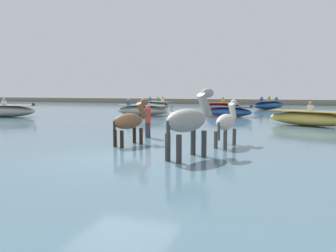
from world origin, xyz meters
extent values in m
plane|color=#756B56|center=(0.00, 0.00, 0.00)|extent=(120.00, 120.00, 0.00)
cube|color=#476675|center=(0.00, 10.00, 0.16)|extent=(90.00, 90.00, 0.32)
ellipsoid|color=brown|center=(-0.75, 1.86, 1.10)|extent=(0.82, 1.33, 0.50)
cylinder|color=black|center=(-0.75, 2.32, 0.43)|extent=(0.12, 0.12, 0.85)
cylinder|color=black|center=(-0.46, 2.22, 0.43)|extent=(0.12, 0.12, 0.85)
cylinder|color=black|center=(-1.04, 1.49, 0.43)|extent=(0.12, 0.12, 0.85)
cylinder|color=black|center=(-0.75, 1.39, 0.43)|extent=(0.12, 0.12, 0.85)
cylinder|color=brown|center=(-0.53, 2.48, 1.42)|extent=(0.34, 0.50, 0.58)
ellipsoid|color=brown|center=(-0.49, 2.60, 1.69)|extent=(0.31, 0.47, 0.22)
cylinder|color=black|center=(-0.94, 1.29, 0.87)|extent=(0.08, 0.08, 0.54)
ellipsoid|color=gray|center=(1.56, 0.45, 1.32)|extent=(1.06, 1.58, 0.60)
cylinder|color=#31312F|center=(1.60, 1.00, 0.51)|extent=(0.14, 0.14, 1.02)
cylinder|color=#31312F|center=(1.93, 0.86, 0.51)|extent=(0.14, 0.14, 1.02)
cylinder|color=#31312F|center=(1.19, 0.04, 0.51)|extent=(0.14, 0.14, 1.02)
cylinder|color=#31312F|center=(1.52, -0.10, 0.51)|extent=(0.14, 0.14, 1.02)
cylinder|color=gray|center=(1.87, 1.17, 1.69)|extent=(0.43, 0.60, 0.69)
ellipsoid|color=gray|center=(1.92, 1.31, 2.01)|extent=(0.40, 0.56, 0.26)
cylinder|color=#31312F|center=(1.28, -0.20, 1.04)|extent=(0.10, 0.10, 0.64)
ellipsoid|color=beige|center=(2.25, 2.61, 1.10)|extent=(0.66, 1.31, 0.50)
cylinder|color=#45423C|center=(2.18, 3.07, 0.42)|extent=(0.12, 0.12, 0.85)
cylinder|color=#45423C|center=(2.48, 3.01, 0.42)|extent=(0.12, 0.12, 0.85)
cylinder|color=#45423C|center=(2.01, 2.21, 0.42)|extent=(0.12, 0.12, 0.85)
cylinder|color=#45423C|center=(2.31, 2.15, 0.42)|extent=(0.12, 0.12, 0.85)
cylinder|color=beige|center=(2.37, 3.25, 1.41)|extent=(0.28, 0.49, 0.57)
ellipsoid|color=beige|center=(2.40, 3.38, 1.68)|extent=(0.26, 0.46, 0.21)
cylinder|color=#45423C|center=(2.13, 2.03, 0.87)|extent=(0.08, 0.08, 0.54)
ellipsoid|color=#28518E|center=(3.19, 24.55, 0.69)|extent=(3.54, 4.17, 0.73)
cube|color=navy|center=(3.19, 24.55, 1.07)|extent=(3.40, 4.00, 0.04)
cube|color=#3356A8|center=(2.57, 23.55, 1.24)|extent=(0.30, 0.32, 0.30)
sphere|color=#A37556|center=(2.57, 23.55, 1.48)|extent=(0.18, 0.18, 0.18)
cube|color=gold|center=(3.21, 24.54, 1.24)|extent=(0.30, 0.32, 0.30)
sphere|color=#A37556|center=(3.21, 24.54, 1.48)|extent=(0.18, 0.18, 0.18)
cube|color=#388E51|center=(3.87, 25.51, 1.24)|extent=(0.30, 0.32, 0.30)
sphere|color=beige|center=(3.87, 25.51, 1.48)|extent=(0.18, 0.18, 0.18)
ellipsoid|color=#B2AD9E|center=(-7.05, 21.45, 0.67)|extent=(3.93, 3.57, 0.69)
cube|color=slate|center=(-7.05, 21.45, 1.03)|extent=(3.77, 3.43, 0.04)
cube|color=white|center=(-6.15, 20.76, 1.20)|extent=(0.31, 0.30, 0.30)
sphere|color=#A37556|center=(-6.15, 20.76, 1.44)|extent=(0.18, 0.18, 0.18)
cube|color=#388E51|center=(-6.93, 21.60, 1.20)|extent=(0.31, 0.30, 0.30)
sphere|color=tan|center=(-6.93, 21.60, 1.44)|extent=(0.18, 0.18, 0.18)
cube|color=#3356A8|center=(-7.95, 22.15, 1.20)|extent=(0.31, 0.30, 0.30)
sphere|color=tan|center=(-7.95, 22.15, 1.44)|extent=(0.18, 0.18, 0.18)
ellipsoid|color=gold|center=(5.36, 9.97, 0.67)|extent=(4.25, 2.91, 0.70)
cube|color=olive|center=(5.36, 9.97, 1.04)|extent=(4.08, 2.79, 0.04)
cube|color=white|center=(5.39, 10.05, 1.21)|extent=(0.31, 0.27, 0.30)
sphere|color=#A37556|center=(5.39, 10.05, 1.45)|extent=(0.18, 0.18, 0.18)
ellipsoid|color=#B2AD9E|center=(-5.12, 13.39, 0.68)|extent=(3.73, 1.68, 0.71)
cube|color=slate|center=(-5.12, 13.39, 1.05)|extent=(3.58, 1.61, 0.04)
cube|color=black|center=(-3.40, 13.58, 1.12)|extent=(0.14, 0.17, 0.18)
cube|color=#3356A8|center=(-6.13, 13.33, 1.22)|extent=(0.28, 0.21, 0.30)
sphere|color=tan|center=(-6.13, 13.33, 1.46)|extent=(0.18, 0.18, 0.18)
cube|color=red|center=(-5.14, 13.55, 1.22)|extent=(0.28, 0.21, 0.30)
sphere|color=#A37556|center=(-5.14, 13.55, 1.46)|extent=(0.18, 0.18, 0.18)
ellipsoid|color=#B2AD9E|center=(-13.47, 9.66, 0.70)|extent=(4.24, 2.31, 0.74)
cube|color=slate|center=(-13.47, 9.66, 1.09)|extent=(4.07, 2.22, 0.04)
cube|color=black|center=(-11.60, 10.14, 1.16)|extent=(0.16, 0.18, 0.18)
cube|color=white|center=(-13.43, 9.50, 1.26)|extent=(0.30, 0.24, 0.30)
sphere|color=tan|center=(-13.43, 9.50, 1.50)|extent=(0.18, 0.18, 0.18)
ellipsoid|color=#28518E|center=(0.77, 14.41, 0.64)|extent=(3.21, 1.43, 0.64)
cube|color=navy|center=(0.77, 14.41, 0.98)|extent=(3.08, 1.37, 0.04)
cube|color=black|center=(2.26, 14.28, 1.05)|extent=(0.13, 0.17, 0.18)
ellipsoid|color=#BC382D|center=(-0.46, 19.43, 0.67)|extent=(3.78, 2.17, 0.70)
cube|color=maroon|center=(-0.46, 19.43, 1.04)|extent=(3.63, 2.08, 0.04)
cube|color=gold|center=(-0.41, 19.60, 1.21)|extent=(0.30, 0.24, 0.30)
sphere|color=#A37556|center=(-0.41, 19.60, 1.45)|extent=(0.18, 0.18, 0.18)
cylinder|color=#383842|center=(-0.80, 3.67, 0.44)|extent=(0.20, 0.20, 0.88)
cube|color=red|center=(-0.80, 3.67, 1.15)|extent=(0.31, 0.37, 0.54)
sphere|color=beige|center=(-0.80, 3.67, 1.53)|extent=(0.20, 0.20, 0.20)
sphere|color=yellow|center=(-2.63, 12.47, 0.50)|extent=(0.35, 0.35, 0.35)
cylinder|color=black|center=(-2.63, 12.47, 0.90)|extent=(0.04, 0.04, 0.46)
cube|color=gray|center=(0.00, 35.39, 0.50)|extent=(80.00, 2.40, 1.00)
camera|label=1|loc=(3.66, -7.48, 2.07)|focal=34.46mm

